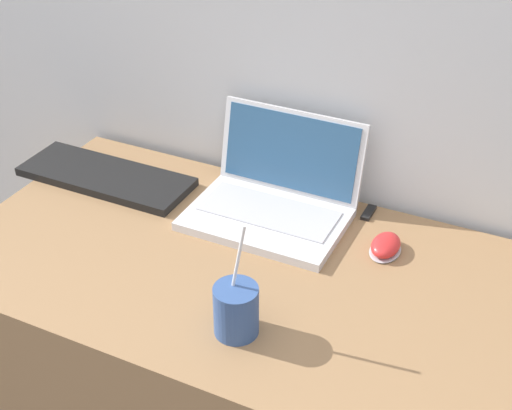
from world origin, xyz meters
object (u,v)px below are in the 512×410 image
at_px(drink_cup, 236,309).
at_px(laptop, 274,196).
at_px(computer_mouse, 386,246).
at_px(usb_stick, 369,213).
at_px(external_keyboard, 106,177).

bearing_deg(drink_cup, laptop, 104.59).
xyz_separation_m(computer_mouse, usb_stick, (-0.08, 0.12, -0.01)).
height_order(laptop, usb_stick, laptop).
bearing_deg(drink_cup, computer_mouse, 63.73).
bearing_deg(external_keyboard, drink_cup, -32.26).
relative_size(computer_mouse, usb_stick, 1.56).
height_order(computer_mouse, external_keyboard, computer_mouse).
bearing_deg(drink_cup, usb_stick, 78.39).
bearing_deg(computer_mouse, laptop, 173.35).
bearing_deg(drink_cup, external_keyboard, 147.74).
bearing_deg(usb_stick, external_keyboard, -167.67).
height_order(external_keyboard, usb_stick, external_keyboard).
height_order(drink_cup, computer_mouse, drink_cup).
distance_m(drink_cup, external_keyboard, 0.63).
bearing_deg(computer_mouse, external_keyboard, -178.66).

